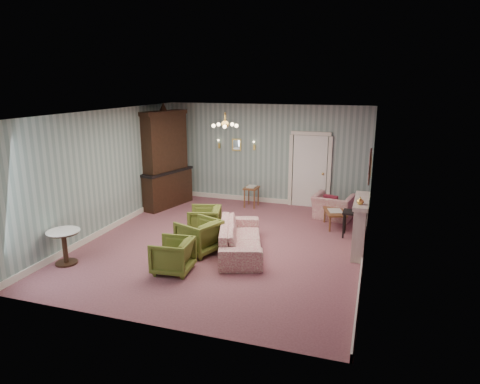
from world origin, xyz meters
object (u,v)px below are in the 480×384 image
(wingback_chair, at_px, (333,203))
(olive_chair_b, at_px, (199,234))
(olive_chair_c, at_px, (205,219))
(sofa_chintz, at_px, (241,233))
(dresser, at_px, (165,157))
(fireplace, at_px, (360,226))
(side_table_black, at_px, (352,224))
(olive_chair_a, at_px, (173,254))
(pedestal_table, at_px, (65,247))
(coffee_table, at_px, (335,219))

(wingback_chair, bearing_deg, olive_chair_b, 62.51)
(olive_chair_b, bearing_deg, olive_chair_c, -142.57)
(olive_chair_b, distance_m, sofa_chintz, 0.88)
(dresser, distance_m, fireplace, 5.88)
(sofa_chintz, distance_m, side_table_black, 2.73)
(wingback_chair, xyz_separation_m, dresser, (-4.74, -0.27, 1.02))
(olive_chair_a, distance_m, side_table_black, 4.30)
(wingback_chair, xyz_separation_m, pedestal_table, (-4.74, -4.58, -0.08))
(dresser, bearing_deg, wingback_chair, 17.94)
(sofa_chintz, relative_size, coffee_table, 2.65)
(wingback_chair, xyz_separation_m, side_table_black, (0.56, -1.27, -0.12))
(dresser, relative_size, fireplace, 2.07)
(olive_chair_b, height_order, fireplace, fireplace)
(olive_chair_b, distance_m, dresser, 3.87)
(olive_chair_c, xyz_separation_m, side_table_black, (3.32, 0.89, -0.06))
(olive_chair_b, height_order, dresser, dresser)
(sofa_chintz, relative_size, dresser, 0.75)
(olive_chair_c, distance_m, sofa_chintz, 1.36)
(fireplace, relative_size, coffee_table, 1.70)
(olive_chair_a, xyz_separation_m, dresser, (-2.20, 3.98, 1.09))
(fireplace, xyz_separation_m, side_table_black, (-0.21, 0.86, -0.27))
(sofa_chintz, height_order, dresser, dresser)
(olive_chair_c, xyz_separation_m, wingback_chair, (2.76, 2.16, 0.06))
(dresser, relative_size, coffee_table, 3.53)
(wingback_chair, height_order, coffee_table, wingback_chair)
(olive_chair_b, bearing_deg, wingback_chair, 163.53)
(olive_chair_c, bearing_deg, sofa_chintz, 42.02)
(dresser, bearing_deg, coffee_table, 10.07)
(olive_chair_b, relative_size, fireplace, 0.56)
(olive_chair_a, bearing_deg, coffee_table, 138.47)
(fireplace, distance_m, pedestal_table, 6.03)
(fireplace, bearing_deg, pedestal_table, -156.02)
(sofa_chintz, xyz_separation_m, dresser, (-3.12, 2.65, 1.03))
(olive_chair_a, bearing_deg, wingback_chair, 144.09)
(sofa_chintz, height_order, coffee_table, sofa_chintz)
(olive_chair_a, height_order, sofa_chintz, sofa_chintz)
(sofa_chintz, bearing_deg, fireplace, -89.63)
(wingback_chair, height_order, dresser, dresser)
(olive_chair_c, bearing_deg, pedestal_table, -54.02)
(olive_chair_b, distance_m, pedestal_table, 2.67)
(side_table_black, bearing_deg, sofa_chintz, -143.04)
(olive_chair_a, height_order, dresser, dresser)
(olive_chair_b, xyz_separation_m, dresser, (-2.29, 2.94, 1.06))
(olive_chair_a, height_order, wingback_chair, wingback_chair)
(olive_chair_c, bearing_deg, coffee_table, 103.00)
(olive_chair_c, bearing_deg, dresser, -148.35)
(olive_chair_c, distance_m, dresser, 2.95)
(sofa_chintz, xyz_separation_m, side_table_black, (2.18, 1.64, -0.12))
(dresser, height_order, fireplace, dresser)
(wingback_chair, relative_size, fireplace, 0.71)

